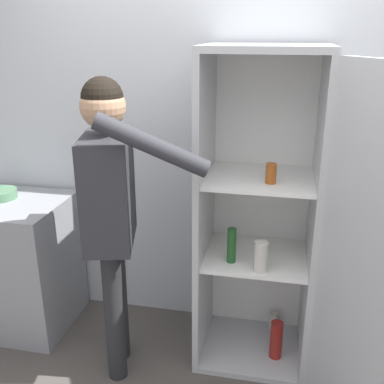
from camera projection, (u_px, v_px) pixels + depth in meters
name	position (u px, v px, depth m)	size (l,w,h in m)	color
wall_back	(223.00, 139.00, 2.78)	(7.00, 0.06, 2.55)	silver
refrigerator	(281.00, 224.00, 2.44)	(1.03, 1.13, 1.84)	#B7BABC
person	(111.00, 196.00, 2.36)	(0.74, 0.55, 1.71)	#262628
counter	(18.00, 264.00, 3.00)	(0.68, 0.60, 0.89)	gray
bowl	(0.00, 194.00, 2.90)	(0.21, 0.21, 0.06)	#517F5B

